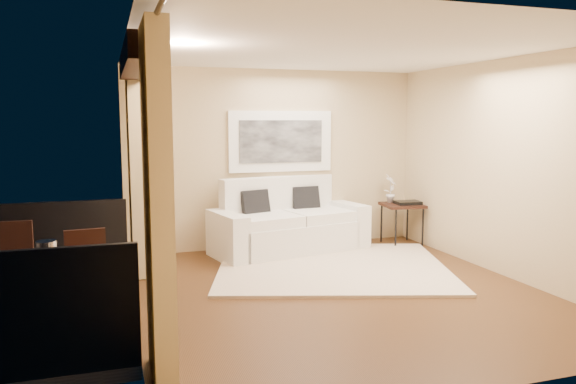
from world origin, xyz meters
TOP-DOWN VIEW (x-y plane):
  - floor at (0.00, 0.00)m, footprint 5.00×5.00m
  - room_shell at (-2.13, 0.00)m, footprint 5.00×6.40m
  - balcony at (-3.31, 0.00)m, footprint 1.81×2.60m
  - curtains at (-2.11, 0.00)m, footprint 0.16×4.80m
  - artwork at (0.08, 2.46)m, footprint 1.62×0.07m
  - rug at (0.33, 0.99)m, footprint 3.58×3.33m
  - sofa at (0.06, 2.10)m, footprint 2.42×1.42m
  - side_table at (1.93, 2.00)m, footprint 0.65×0.65m
  - tray at (1.99, 1.94)m, footprint 0.41×0.32m
  - orchid at (1.81, 2.18)m, footprint 0.29×0.28m
  - bistro_table at (-2.81, -0.41)m, footprint 0.62×0.62m
  - balcony_chair_far at (-3.41, 0.70)m, footprint 0.40×0.40m
  - balcony_chair_near at (-2.68, -0.07)m, footprint 0.42×0.43m
  - ice_bucket at (-3.00, -0.35)m, footprint 0.18×0.18m
  - candle at (-2.74, -0.29)m, footprint 0.06×0.06m
  - vase at (-2.87, -0.59)m, footprint 0.04×0.04m
  - glass_a at (-2.66, -0.44)m, footprint 0.06×0.06m
  - glass_b at (-2.64, -0.34)m, footprint 0.06×0.06m

SIDE VIEW (x-z plane):
  - floor at x=0.00m, z-range 0.00..0.00m
  - rug at x=0.33m, z-range 0.00..0.04m
  - balcony at x=-3.31m, z-range -0.41..0.76m
  - sofa at x=0.06m, z-range -0.16..0.93m
  - balcony_chair_near at x=-2.68m, z-range 0.07..0.96m
  - balcony_chair_far at x=-3.41m, z-range 0.07..0.97m
  - side_table at x=1.93m, z-range 0.26..0.90m
  - bistro_table at x=-2.81m, z-range 0.25..0.92m
  - tray at x=1.99m, z-range 0.64..0.69m
  - candle at x=-2.74m, z-range 0.67..0.74m
  - glass_a at x=-2.66m, z-range 0.67..0.79m
  - glass_b at x=-2.64m, z-range 0.67..0.79m
  - vase at x=-2.87m, z-range 0.67..0.85m
  - ice_bucket at x=-3.00m, z-range 0.67..0.87m
  - orchid at x=1.81m, z-range 0.64..1.10m
  - curtains at x=-2.11m, z-range 0.02..2.66m
  - artwork at x=0.08m, z-range 1.16..2.08m
  - room_shell at x=-2.13m, z-range 0.02..5.02m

